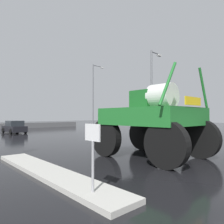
% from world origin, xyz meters
% --- Properties ---
extents(ground_plane, '(120.00, 120.00, 0.00)m').
position_xyz_m(ground_plane, '(0.00, 18.00, 0.00)').
color(ground_plane, black).
extents(median_island, '(1.12, 7.99, 0.15)m').
position_xyz_m(median_island, '(-4.51, 4.91, 0.07)').
color(median_island, '#B2AFA8').
rests_on(median_island, ground).
extents(lane_arrow_sign, '(0.07, 0.60, 1.74)m').
position_xyz_m(lane_arrow_sign, '(-4.65, 2.09, 1.35)').
color(lane_arrow_sign, '#99999E').
rests_on(lane_arrow_sign, median_island).
extents(oversize_sprayer, '(4.27, 5.58, 4.46)m').
position_xyz_m(oversize_sprayer, '(0.76, 4.24, 1.90)').
color(oversize_sprayer, black).
rests_on(oversize_sprayer, ground).
extents(sedan_ahead, '(1.99, 4.16, 1.52)m').
position_xyz_m(sedan_ahead, '(0.49, 24.91, 0.71)').
color(sedan_ahead, black).
rests_on(sedan_ahead, ground).
extents(traffic_signal_near_right, '(0.24, 0.54, 4.01)m').
position_xyz_m(traffic_signal_near_right, '(4.73, 9.03, 2.93)').
color(traffic_signal_near_right, slate).
rests_on(traffic_signal_near_right, ground).
extents(streetlight_near_right, '(1.58, 0.24, 8.28)m').
position_xyz_m(streetlight_near_right, '(8.01, 9.65, 4.56)').
color(streetlight_near_right, slate).
rests_on(streetlight_near_right, ground).
extents(streetlight_far_right, '(1.97, 0.24, 9.46)m').
position_xyz_m(streetlight_far_right, '(10.05, 21.36, 5.20)').
color(streetlight_far_right, slate).
rests_on(streetlight_far_right, ground).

